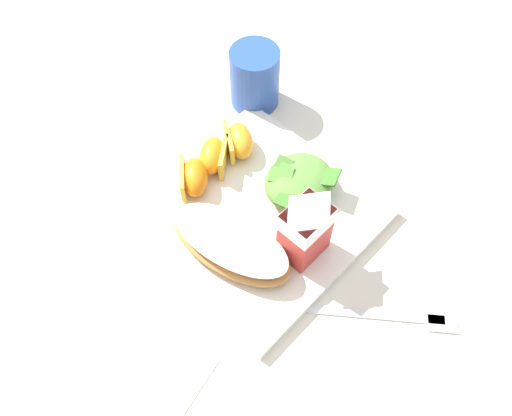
% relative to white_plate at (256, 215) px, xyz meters
% --- Properties ---
extents(ground, '(3.00, 3.00, 0.00)m').
position_rel_white_plate_xyz_m(ground, '(0.00, 0.00, -0.01)').
color(ground, beige).
extents(white_plate, '(0.28, 0.28, 0.02)m').
position_rel_white_plate_xyz_m(white_plate, '(0.00, 0.00, 0.00)').
color(white_plate, white).
rests_on(white_plate, ground).
extents(cheesy_pizza_bread, '(0.11, 0.18, 0.04)m').
position_rel_white_plate_xyz_m(cheesy_pizza_bread, '(0.07, 0.02, 0.03)').
color(cheesy_pizza_bread, '#B77F42').
rests_on(cheesy_pizza_bread, white_plate).
extents(green_salad_pile, '(0.11, 0.09, 0.05)m').
position_rel_white_plate_xyz_m(green_salad_pile, '(-0.07, 0.02, 0.03)').
color(green_salad_pile, '#5B8E3D').
rests_on(green_salad_pile, white_plate).
extents(milk_carton, '(0.06, 0.05, 0.11)m').
position_rel_white_plate_xyz_m(milk_carton, '(-0.00, 0.08, 0.07)').
color(milk_carton, '#B7332D').
rests_on(milk_carton, white_plate).
extents(orange_wedge_front, '(0.06, 0.07, 0.04)m').
position_rel_white_plate_xyz_m(orange_wedge_front, '(-0.06, -0.09, 0.03)').
color(orange_wedge_front, orange).
rests_on(orange_wedge_front, white_plate).
extents(orange_wedge_middle, '(0.07, 0.06, 0.04)m').
position_rel_white_plate_xyz_m(orange_wedge_middle, '(-0.02, -0.10, 0.03)').
color(orange_wedge_middle, orange).
rests_on(orange_wedge_middle, white_plate).
extents(orange_wedge_rear, '(0.07, 0.07, 0.04)m').
position_rel_white_plate_xyz_m(orange_wedge_rear, '(0.03, -0.09, 0.03)').
color(orange_wedge_rear, orange).
rests_on(orange_wedge_rear, white_plate).
extents(paper_napkin, '(0.13, 0.13, 0.00)m').
position_rel_white_plate_xyz_m(paper_napkin, '(0.24, 0.06, -0.01)').
color(paper_napkin, white).
rests_on(paper_napkin, ground).
extents(metal_fork, '(0.13, 0.16, 0.01)m').
position_rel_white_plate_xyz_m(metal_fork, '(-0.01, 0.22, -0.01)').
color(metal_fork, silver).
rests_on(metal_fork, ground).
extents(drinking_blue_cup, '(0.08, 0.08, 0.10)m').
position_rel_white_plate_xyz_m(drinking_blue_cup, '(-0.16, -0.15, 0.04)').
color(drinking_blue_cup, '#284CA3').
rests_on(drinking_blue_cup, ground).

